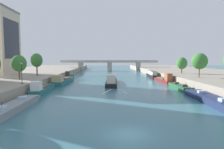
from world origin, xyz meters
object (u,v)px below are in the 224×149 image
moored_boat_left_upstream (62,81)px  tree_left_distant (19,63)px  moored_boat_left_end (42,89)px  tree_left_far (37,60)px  moored_boat_right_gap_after (164,80)px  bridge_far (110,64)px  moored_boat_right_lone (210,99)px  moored_boat_left_far (69,76)px  moored_boat_right_second (179,87)px  moored_boat_right_upstream (152,75)px  tree_right_far (200,61)px  tree_right_end_of_row (182,63)px  lamppost_left_bank (22,72)px  moored_boat_left_second (15,106)px  barge_midriver (111,81)px

moored_boat_left_upstream → tree_left_distant: size_ratio=2.80×
moored_boat_left_end → tree_left_far: bearing=112.7°
moored_boat_right_gap_after → tree_left_far: (-39.17, -1.90, 6.15)m
tree_left_distant → bridge_far: tree_left_distant is taller
moored_boat_left_end → tree_left_far: tree_left_far is taller
moored_boat_right_lone → moored_boat_left_far: bearing=127.9°
tree_left_distant → moored_boat_left_far: bearing=74.2°
moored_boat_left_far → moored_boat_right_second: bearing=-39.1°
moored_boat_right_upstream → tree_right_far: bearing=-73.2°
moored_boat_right_second → bridge_far: bridge_far is taller
moored_boat_left_far → tree_right_far: size_ratio=1.66×
tree_right_end_of_row → lamppost_left_bank: (-43.35, -26.69, -1.20)m
moored_boat_right_gap_after → lamppost_left_bank: lamppost_left_bank is taller
moored_boat_left_upstream → moored_boat_right_upstream: moored_boat_left_upstream is taller
moored_boat_right_upstream → bridge_far: bridge_far is taller
moored_boat_right_second → tree_right_far: tree_right_far is taller
moored_boat_left_upstream → moored_boat_right_lone: (31.08, -26.15, -0.32)m
moored_boat_left_second → tree_right_far: bearing=30.7°
barge_midriver → moored_boat_right_gap_after: size_ratio=1.36×
moored_boat_right_lone → tree_left_distant: bearing=158.3°
moored_boat_right_second → moored_boat_left_second: bearing=-149.7°
moored_boat_right_upstream → moored_boat_right_lone: bearing=-90.5°
tree_left_distant → moored_boat_right_second: bearing=-1.2°
lamppost_left_bank → tree_right_far: bearing=16.1°
barge_midriver → moored_boat_left_second: barge_midriver is taller
moored_boat_left_second → tree_right_far: size_ratio=2.12×
tree_left_distant → tree_left_far: size_ratio=0.89×
moored_boat_left_upstream → moored_boat_right_second: (31.42, -11.36, -0.35)m
moored_boat_left_upstream → tree_left_distant: 14.35m
moored_boat_left_upstream → moored_boat_left_far: bearing=93.2°
moored_boat_left_upstream → moored_boat_right_upstream: 35.67m
moored_boat_right_lone → tree_left_distant: tree_left_distant is taller
tree_left_far → moored_boat_left_end: bearing=-67.3°
barge_midriver → lamppost_left_bank: (-18.59, -16.79, 3.83)m
moored_boat_left_end → tree_left_far: (-6.68, 15.98, 6.16)m
moored_boat_right_second → tree_left_distant: 39.89m
moored_boat_left_far → lamppost_left_bank: (-2.95, -33.88, 3.91)m
moored_boat_left_end → tree_left_distant: bearing=143.0°
barge_midriver → moored_boat_left_end: bearing=-138.6°
tree_left_distant → tree_right_end_of_row: tree_left_distant is taller
moored_boat_right_second → bridge_far: (-16.00, 72.89, 3.68)m
tree_right_far → tree_right_end_of_row: (0.98, 14.48, -0.87)m
moored_boat_right_gap_after → tree_left_distant: (-39.71, -12.43, 5.45)m
moored_boat_right_lone → tree_left_far: 47.03m
moored_boat_left_far → moored_boat_right_gap_after: moored_boat_right_gap_after is taller
barge_midriver → moored_boat_left_far: (-15.64, 17.09, -0.08)m
moored_boat_left_far → tree_left_distant: tree_left_distant is taller
moored_boat_right_lone → bridge_far: bridge_far is taller
moored_boat_right_upstream → tree_left_distant: bearing=-145.2°
barge_midriver → moored_boat_left_end: size_ratio=1.56×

